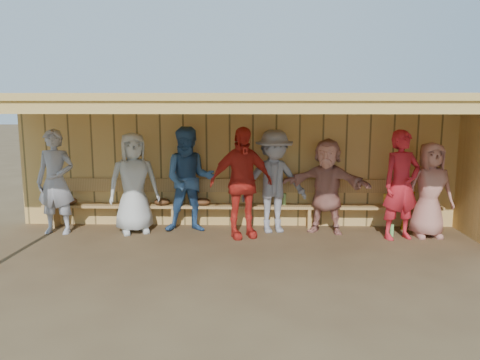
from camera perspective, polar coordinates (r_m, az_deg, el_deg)
name	(u,v)px	position (r m, az deg, el deg)	size (l,w,h in m)	color
ground	(239,244)	(8.03, -0.07, -7.83)	(90.00, 90.00, 0.00)	brown
player_a	(56,182)	(9.12, -21.54, -0.21)	(0.70, 0.46, 1.92)	#9C9CA5
player_b	(134,183)	(8.77, -12.83, -0.35)	(0.91, 0.59, 1.85)	silver
player_c	(189,180)	(8.67, -6.18, 0.03)	(0.95, 0.74, 1.95)	#365F96
player_d	(241,183)	(8.24, 0.17, -0.32)	(1.15, 0.48, 1.97)	red
player_e	(274,182)	(8.60, 4.16, -0.19)	(1.23, 0.70, 1.90)	gray
player_f	(327,186)	(8.71, 10.51, -0.72)	(1.61, 0.51, 1.74)	tan
player_g	(401,185)	(8.61, 19.05, -0.59)	(0.70, 0.46, 1.92)	red
player_h	(430,190)	(8.93, 22.13, -1.15)	(0.83, 0.54, 1.70)	#B47465
dugout_structure	(262,141)	(8.38, 2.73, 4.72)	(8.80, 3.20, 2.50)	tan
bench	(241,200)	(8.97, 0.13, -2.50)	(7.60, 0.34, 0.93)	tan
dugout_equipment	(191,203)	(8.93, -5.99, -2.86)	(6.70, 0.62, 0.80)	gold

